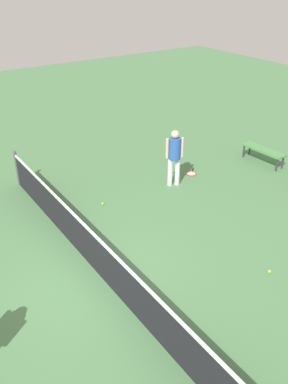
% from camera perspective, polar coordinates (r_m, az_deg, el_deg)
% --- Properties ---
extents(ground_plane, '(40.00, 40.00, 0.00)m').
position_cam_1_polar(ground_plane, '(8.80, -5.77, -11.73)').
color(ground_plane, '#4C7A4C').
extents(court_net, '(10.09, 0.09, 1.07)m').
position_cam_1_polar(court_net, '(8.48, -5.93, -9.17)').
color(court_net, '#4C4C51').
rests_on(court_net, ground_plane).
extents(player_near_side, '(0.45, 0.51, 1.70)m').
position_cam_1_polar(player_near_side, '(11.77, 4.24, 5.35)').
color(player_near_side, white).
rests_on(player_near_side, ground_plane).
extents(tennis_racket_near_player, '(0.51, 0.55, 0.03)m').
position_cam_1_polar(tennis_racket_near_player, '(12.91, 6.58, 2.59)').
color(tennis_racket_near_player, red).
rests_on(tennis_racket_near_player, ground_plane).
extents(tennis_ball_by_net, '(0.07, 0.07, 0.07)m').
position_cam_1_polar(tennis_ball_by_net, '(9.25, 16.98, -10.48)').
color(tennis_ball_by_net, '#C6E033').
rests_on(tennis_ball_by_net, ground_plane).
extents(tennis_ball_midcourt, '(0.07, 0.07, 0.07)m').
position_cam_1_polar(tennis_ball_midcourt, '(11.21, -5.75, -1.62)').
color(tennis_ball_midcourt, '#C6E033').
rests_on(tennis_ball_midcourt, ground_plane).
extents(courtside_bench, '(1.52, 0.47, 0.48)m').
position_cam_1_polar(courtside_bench, '(13.95, 16.22, 5.49)').
color(courtside_bench, '#4C8C4C').
rests_on(courtside_bench, ground_plane).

